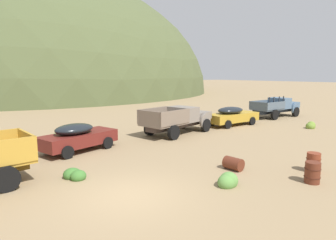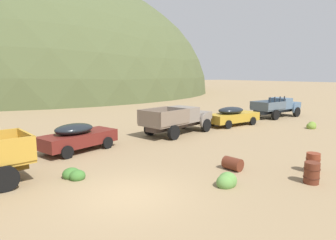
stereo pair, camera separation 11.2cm
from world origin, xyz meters
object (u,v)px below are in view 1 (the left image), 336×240
truck_primer_gray (182,119)px  oil_drum_spare (313,162)px  car_oxblood (80,136)px  truck_chalk_blue (279,107)px  oil_drum_tipped (233,164)px  oil_drum_by_truck (312,173)px  car_mustard (234,115)px

truck_primer_gray → oil_drum_spare: 10.24m
car_oxblood → truck_primer_gray: (7.72, 0.81, 0.20)m
truck_chalk_blue → oil_drum_tipped: 18.53m
truck_chalk_blue → car_oxblood: bearing=-176.8°
oil_drum_by_truck → oil_drum_tipped: (-1.34, 2.89, -0.14)m
truck_chalk_blue → oil_drum_spare: size_ratio=6.90×
truck_primer_gray → truck_chalk_blue: 12.98m
car_oxblood → truck_primer_gray: truck_primer_gray is taller
oil_drum_spare → oil_drum_by_truck: bearing=-151.9°
car_mustard → truck_primer_gray: bearing=179.8°
car_oxblood → oil_drum_tipped: bearing=-75.8°
oil_drum_spare → truck_chalk_blue: bearing=39.7°
truck_chalk_blue → oil_drum_tipped: truck_chalk_blue is taller
car_oxblood → car_mustard: same height
truck_primer_gray → oil_drum_tipped: (-3.22, -8.03, -0.73)m
car_oxblood → oil_drum_tipped: car_oxblood is taller
oil_drum_by_truck → truck_primer_gray: bearing=80.2°
oil_drum_tipped → oil_drum_spare: oil_drum_spare is taller
car_oxblood → truck_chalk_blue: size_ratio=0.81×
oil_drum_spare → oil_drum_tipped: bearing=140.7°
oil_drum_by_truck → oil_drum_tipped: size_ratio=0.95×
oil_drum_by_truck → oil_drum_spare: oil_drum_spare is taller
truck_primer_gray → oil_drum_spare: (-0.55, -10.21, -0.59)m
oil_drum_by_truck → car_oxblood: bearing=120.0°
car_oxblood → truck_primer_gray: size_ratio=0.76×
truck_chalk_blue → oil_drum_by_truck: size_ratio=6.96×
truck_chalk_blue → oil_drum_spare: bearing=-142.1°
truck_chalk_blue → oil_drum_spare: truck_chalk_blue is taller
car_oxblood → oil_drum_by_truck: car_oxblood is taller
car_mustard → truck_chalk_blue: (7.43, 0.91, 0.18)m
car_oxblood → truck_chalk_blue: 20.75m
car_oxblood → truck_chalk_blue: bearing=-12.8°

